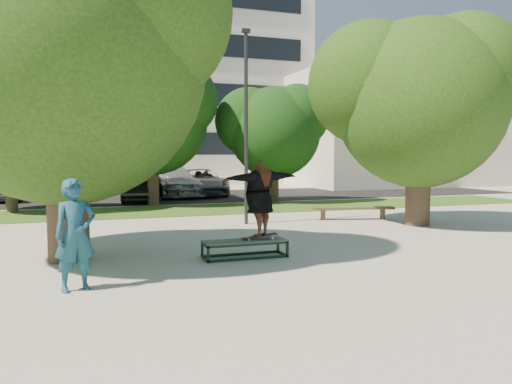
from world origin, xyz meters
name	(u,v)px	position (x,y,z in m)	size (l,w,h in m)	color
ground	(273,256)	(0.00, 0.00, 0.00)	(120.00, 120.00, 0.00)	#A8A59B
grass_strip	(212,209)	(1.00, 9.50, 0.01)	(30.00, 4.00, 0.02)	#2A4E16
asphalt_strip	(163,197)	(0.00, 16.00, 0.01)	(40.00, 8.00, 0.01)	black
tree_left	(59,46)	(-4.29, 1.09, 4.42)	(6.96, 5.95, 7.12)	#38281E
tree_right	(416,94)	(5.92, 3.08, 4.09)	(6.24, 5.33, 6.51)	#38281E
bg_tree_left	(7,114)	(-6.57, 11.07, 3.73)	(5.28, 4.51, 5.77)	#38281E
bg_tree_mid	(150,113)	(-1.08, 12.08, 4.02)	(5.76, 4.92, 6.24)	#38281E
bg_tree_right	(273,127)	(4.43, 11.57, 3.49)	(5.04, 4.31, 5.43)	#38281E
lamppost	(246,125)	(1.00, 5.00, 3.15)	(0.25, 0.15, 6.11)	#2D2D30
office_building	(106,82)	(-2.00, 31.98, 8.00)	(30.00, 14.12, 16.00)	beige
side_building	(392,131)	(18.00, 22.00, 4.00)	(15.00, 10.00, 8.00)	beige
grind_box	(245,249)	(-0.63, 0.07, 0.19)	(1.80, 0.60, 0.38)	black
skater_rig	(260,198)	(-0.30, 0.07, 1.27)	(2.07, 1.25, 1.71)	white
bystander	(75,235)	(-4.03, -1.52, 0.92)	(0.67, 0.44, 1.83)	navy
bench	(353,209)	(4.77, 4.83, 0.36)	(2.82, 1.07, 0.43)	brown
car_silver_a	(8,188)	(-7.30, 16.28, 0.64)	(1.50, 3.73, 1.27)	#B5B5BA
car_dark	(139,185)	(-1.38, 14.19, 0.75)	(1.60, 4.58, 1.51)	black
car_grey	(200,182)	(2.12, 16.50, 0.72)	(2.38, 5.16, 1.43)	slate
car_silver_b	(170,181)	(0.50, 16.50, 0.82)	(2.30, 5.66, 1.64)	silver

